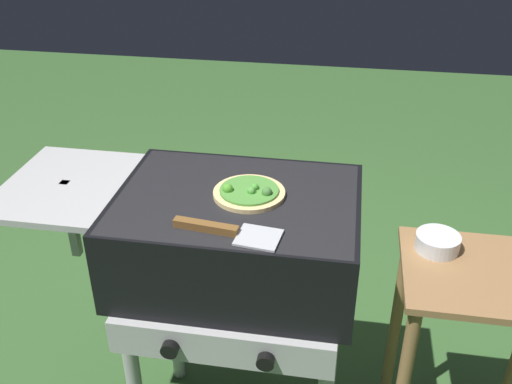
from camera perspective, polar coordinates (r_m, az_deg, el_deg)
grill at (r=1.58m, az=-2.32°, el=-5.04°), size 0.96×0.53×0.90m
pizza_veggie at (r=1.51m, az=-0.68°, el=-0.02°), size 0.19×0.19×0.04m
spatula at (r=1.36m, az=-2.85°, el=-3.86°), size 0.27×0.10×0.02m
prep_table at (r=1.75m, az=20.69°, el=-12.85°), size 0.44×0.36×0.74m
topping_bowl_near at (r=1.65m, az=17.45°, el=-4.80°), size 0.12×0.12×0.04m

